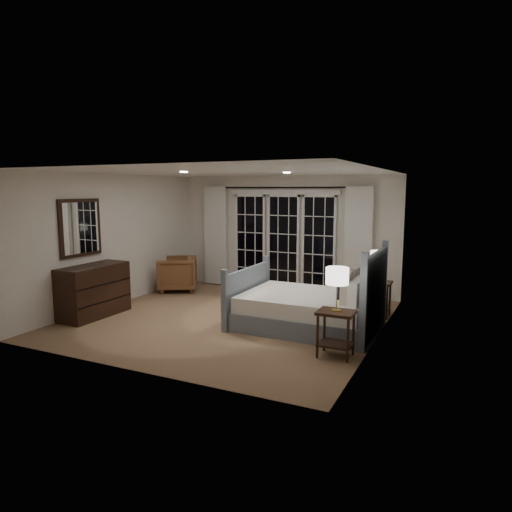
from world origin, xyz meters
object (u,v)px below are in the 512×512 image
at_px(bed, 311,308).
at_px(nightstand_right, 377,293).
at_px(lamp_right, 378,257).
at_px(lamp_left, 337,276).
at_px(armchair, 177,274).
at_px(dresser, 94,291).
at_px(nightstand_left, 336,327).

distance_m(bed, nightstand_right, 1.40).
distance_m(bed, lamp_right, 1.58).
bearing_deg(lamp_left, lamp_right, 86.93).
relative_size(lamp_right, armchair, 0.65).
distance_m(bed, dresser, 3.78).
bearing_deg(dresser, lamp_right, 25.18).
relative_size(nightstand_left, lamp_left, 1.07).
xyz_separation_m(bed, lamp_left, (0.72, -1.11, 0.76)).
bearing_deg(bed, dresser, -164.77).
bearing_deg(armchair, nightstand_right, 56.83).
distance_m(nightstand_right, dresser, 4.96).
distance_m(nightstand_left, dresser, 4.37).
distance_m(bed, armchair, 3.76).
height_order(lamp_right, armchair, lamp_right).
bearing_deg(armchair, bed, 38.92).
distance_m(lamp_left, armchair, 4.93).
relative_size(lamp_left, dresser, 0.46).
xyz_separation_m(lamp_left, lamp_right, (0.12, 2.22, -0.04)).
relative_size(lamp_left, lamp_right, 1.08).
bearing_deg(lamp_left, nightstand_left, 180.00).
xyz_separation_m(nightstand_right, dresser, (-4.49, -2.11, 0.04)).
distance_m(lamp_left, lamp_right, 2.23).
bearing_deg(dresser, nightstand_right, 25.18).
bearing_deg(bed, lamp_left, -56.88).
xyz_separation_m(bed, dresser, (-3.65, -0.99, 0.13)).
relative_size(nightstand_left, lamp_right, 1.16).
xyz_separation_m(lamp_left, armchair, (-4.24, 2.42, -0.71)).
distance_m(bed, nightstand_left, 1.32).
bearing_deg(lamp_right, armchair, 177.35).
relative_size(bed, armchair, 2.66).
xyz_separation_m(nightstand_right, armchair, (-4.36, 0.20, -0.03)).
relative_size(armchair, dresser, 0.65).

